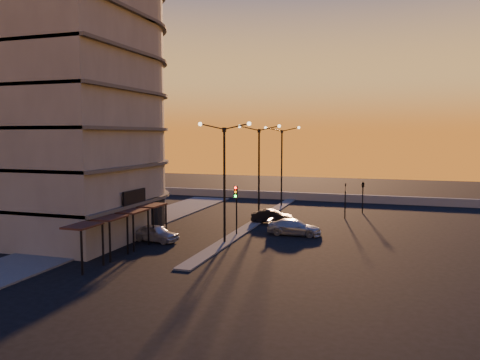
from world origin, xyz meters
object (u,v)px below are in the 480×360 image
traffic_light_main (236,202)px  car_wagon (294,227)px  car_sedan (272,216)px  streetlamp_mid (259,165)px  car_hatchback (155,233)px

traffic_light_main → car_wagon: bearing=21.2°
traffic_light_main → car_sedan: 7.01m
streetlamp_mid → car_sedan: size_ratio=2.41×
streetlamp_mid → car_hatchback: size_ratio=2.42×
car_hatchback → car_sedan: (6.98, 10.47, -0.02)m
streetlamp_mid → car_hatchback: 13.34m
car_sedan → streetlamp_mid: bearing=57.9°
traffic_light_main → streetlamp_mid: bearing=90.0°
car_hatchback → car_wagon: (10.13, 5.81, -0.00)m
streetlamp_mid → car_wagon: bearing=-48.8°
traffic_light_main → car_wagon: traffic_light_main is taller
car_wagon → traffic_light_main: bearing=111.8°
traffic_light_main → car_hatchback: 7.14m
streetlamp_mid → car_hatchback: (-5.48, -11.13, -4.92)m
streetlamp_mid → car_wagon: (4.65, -5.32, -4.92)m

